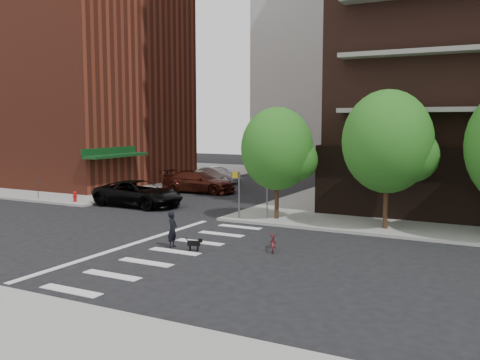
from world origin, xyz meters
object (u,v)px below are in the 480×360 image
(parked_car_black, at_px, (138,194))
(dog_walker, at_px, (172,230))
(fire_hydrant, at_px, (75,196))
(scooter, at_px, (273,241))
(parked_car_silver, at_px, (217,175))
(parked_car_maroon, at_px, (199,182))

(parked_car_black, bearing_deg, dog_walker, -132.79)
(fire_hydrant, bearing_deg, scooter, -18.16)
(parked_car_black, height_order, parked_car_silver, parked_car_black)
(parked_car_silver, distance_m, dog_walker, 24.68)
(parked_car_silver, distance_m, scooter, 25.45)
(parked_car_black, distance_m, dog_walker, 11.98)
(parked_car_maroon, xyz_separation_m, dog_walker, (8.65, -15.97, -0.06))
(fire_hydrant, xyz_separation_m, parked_car_silver, (2.30, 15.06, 0.17))
(parked_car_maroon, bearing_deg, scooter, -142.10)
(parked_car_silver, relative_size, scooter, 2.82)
(fire_hydrant, xyz_separation_m, parked_car_black, (4.42, 1.20, 0.29))
(dog_walker, bearing_deg, parked_car_black, 35.68)
(scooter, bearing_deg, fire_hydrant, 137.61)
(fire_hydrant, xyz_separation_m, parked_car_maroon, (4.31, 8.77, 0.30))
(parked_car_silver, relative_size, dog_walker, 2.75)
(parked_car_maroon, bearing_deg, fire_hydrant, 150.02)
(scooter, height_order, dog_walker, dog_walker)
(parked_car_silver, bearing_deg, dog_walker, -149.82)
(parked_car_black, relative_size, scooter, 3.92)
(parked_car_black, height_order, parked_car_maroon, parked_car_maroon)
(fire_hydrant, distance_m, parked_car_silver, 15.24)
(fire_hydrant, relative_size, parked_car_black, 0.12)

